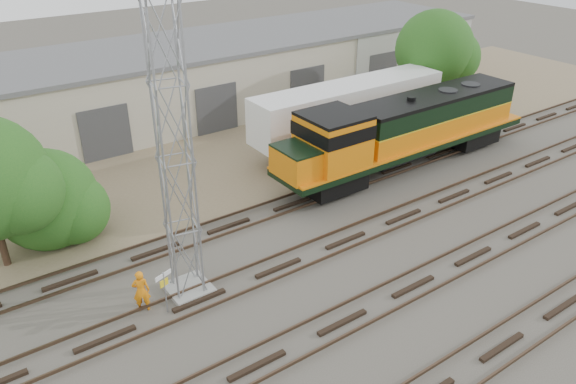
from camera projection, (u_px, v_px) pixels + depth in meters
ground at (366, 256)px, 26.44m from camera, size 140.00×140.00×0.00m
dirt_strip at (213, 151)px, 37.27m from camera, size 80.00×16.00×0.02m
tracks at (413, 286)px, 24.24m from camera, size 80.00×20.40×0.28m
warehouse at (160, 83)px, 41.82m from camera, size 58.40×10.40×5.30m
locomotive at (404, 130)px, 33.85m from camera, size 18.49×3.24×4.45m
signal_tower at (176, 166)px, 21.39m from camera, size 1.79×1.79×12.12m
sign_post at (164, 285)px, 22.24m from camera, size 0.77×0.29×1.96m
worker at (141, 291)px, 22.56m from camera, size 0.82×0.69×1.91m
semi_trailer at (353, 107)px, 36.92m from camera, size 14.13×2.99×4.34m
dumpster_blue at (348, 90)px, 46.63m from camera, size 1.95×1.88×1.50m
dumpster_red at (434, 78)px, 49.91m from camera, size 1.91×1.86×1.40m
tree_mid at (53, 202)px, 26.86m from camera, size 5.17×4.93×4.93m
tree_east at (439, 51)px, 41.85m from camera, size 6.09×5.80×7.83m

